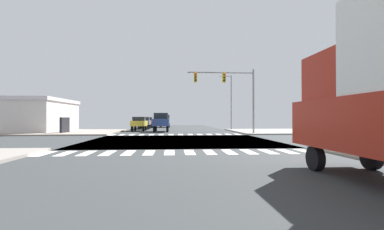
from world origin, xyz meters
The scene contains 13 objects.
ground centered at (0.00, 0.00, -0.03)m, with size 90.00×90.00×0.05m.
sidewalk_corner_ne centered at (13.00, 12.00, 0.07)m, with size 12.00×12.00×0.14m.
sidewalk_corner_nw centered at (-13.00, 12.00, 0.07)m, with size 12.00×12.00×0.14m.
crosswalk_near centered at (-0.25, -7.30, 0.00)m, with size 13.50×2.00×0.01m.
crosswalk_far centered at (-0.25, 7.30, 0.00)m, with size 13.50×2.00×0.01m.
traffic_signal_mast centered at (5.36, 7.57, 5.16)m, with size 7.21×0.55×6.96m.
street_lamp centered at (7.39, 16.53, 4.63)m, with size 1.78×0.32×7.71m.
bank_building centered at (-19.70, 13.63, 2.04)m, with size 13.45×10.14×4.06m.
sedan_nearside_1 centered at (-5.00, 15.53, 1.12)m, with size 1.80×4.30×1.88m.
sedan_crossing_2 centered at (-5.00, 28.12, 1.12)m, with size 1.80×4.30×1.88m.
suv_queued_1 centered at (-2.00, 29.97, 1.39)m, with size 1.96×4.60×2.34m.
sedan_leading_3 centered at (-5.00, 22.14, 1.12)m, with size 1.80×4.30×1.88m.
suv_trailing_2 centered at (-2.00, 13.40, 1.39)m, with size 1.96×4.60×2.34m.
Camera 1 is at (-0.61, -20.72, 1.71)m, focal length 25.20 mm.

